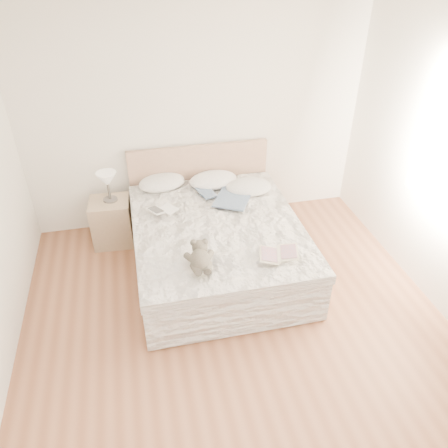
% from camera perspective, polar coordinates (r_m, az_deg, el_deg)
% --- Properties ---
extents(floor, '(4.00, 4.50, 0.00)m').
position_cam_1_polar(floor, '(4.12, 2.50, -15.43)').
color(floor, brown).
rests_on(floor, ground).
extents(ceiling, '(4.00, 4.50, 0.00)m').
position_cam_1_polar(ceiling, '(2.71, 4.04, 24.89)').
color(ceiling, white).
rests_on(ceiling, ground).
extents(wall_back, '(4.00, 0.02, 2.70)m').
position_cam_1_polar(wall_back, '(5.19, -3.67, 13.99)').
color(wall_back, white).
rests_on(wall_back, ground).
extents(bed, '(1.72, 2.14, 1.00)m').
position_cam_1_polar(bed, '(4.76, -1.08, -2.28)').
color(bed, tan).
rests_on(bed, floor).
extents(nightstand, '(0.47, 0.43, 0.56)m').
position_cam_1_polar(nightstand, '(5.28, -14.43, 0.27)').
color(nightstand, '#9E8869').
rests_on(nightstand, floor).
extents(table_lamp, '(0.28, 0.28, 0.35)m').
position_cam_1_polar(table_lamp, '(5.04, -15.01, 5.48)').
color(table_lamp, '#524C48').
rests_on(table_lamp, nightstand).
extents(pillow_left, '(0.62, 0.49, 0.17)m').
position_cam_1_polar(pillow_left, '(5.24, -8.12, 5.40)').
color(pillow_left, white).
rests_on(pillow_left, bed).
extents(pillow_middle, '(0.62, 0.47, 0.17)m').
position_cam_1_polar(pillow_middle, '(5.24, -1.42, 5.77)').
color(pillow_middle, white).
rests_on(pillow_middle, bed).
extents(pillow_right, '(0.57, 0.42, 0.16)m').
position_cam_1_polar(pillow_right, '(5.10, 3.24, 4.86)').
color(pillow_right, silver).
rests_on(pillow_right, bed).
extents(blouse, '(0.79, 0.80, 0.02)m').
position_cam_1_polar(blouse, '(4.92, 1.27, 3.58)').
color(blouse, '#425673').
rests_on(blouse, bed).
extents(photo_book, '(0.34, 0.31, 0.02)m').
position_cam_1_polar(photo_book, '(4.72, -8.05, 1.79)').
color(photo_book, white).
rests_on(photo_book, bed).
extents(childrens_book, '(0.44, 0.35, 0.02)m').
position_cam_1_polar(childrens_book, '(4.09, 7.17, -3.93)').
color(childrens_book, beige).
rests_on(childrens_book, bed).
extents(teddy_bear, '(0.25, 0.35, 0.18)m').
position_cam_1_polar(teddy_bear, '(3.90, -3.11, -5.42)').
color(teddy_bear, '#575044').
rests_on(teddy_bear, bed).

